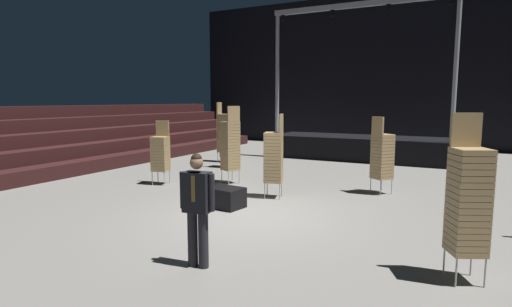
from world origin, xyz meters
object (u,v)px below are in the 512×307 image
at_px(chair_stack_mid_right, 224,132).
at_px(stage_riser, 361,145).
at_px(chair_stack_rear_left, 468,199).
at_px(equipment_road_case, 224,197).
at_px(chair_stack_mid_left, 160,153).
at_px(chair_stack_rear_centre, 230,145).
at_px(man_with_tie, 197,204).
at_px(chair_stack_mid_centre, 228,141).
at_px(chair_stack_front_left, 274,156).
at_px(chair_stack_rear_right, 382,155).

bearing_deg(chair_stack_mid_right, stage_riser, 118.79).
height_order(chair_stack_rear_left, equipment_road_case, chair_stack_rear_left).
xyz_separation_m(stage_riser, chair_stack_mid_left, (-3.99, -8.08, 0.34)).
relative_size(chair_stack_rear_centre, equipment_road_case, 2.56).
bearing_deg(man_with_tie, chair_stack_mid_left, -50.99).
bearing_deg(chair_stack_mid_left, equipment_road_case, 140.11).
distance_m(man_with_tie, chair_stack_mid_centre, 9.14).
bearing_deg(chair_stack_front_left, man_with_tie, 174.52).
height_order(man_with_tie, chair_stack_mid_centre, chair_stack_mid_centre).
bearing_deg(chair_stack_mid_left, chair_stack_mid_right, -96.89).
distance_m(man_with_tie, chair_stack_rear_left, 3.76).
height_order(chair_stack_front_left, chair_stack_rear_left, chair_stack_rear_left).
relative_size(chair_stack_mid_right, chair_stack_rear_right, 1.17).
xyz_separation_m(chair_stack_rear_right, equipment_road_case, (-2.96, -3.13, -0.79)).
bearing_deg(chair_stack_rear_centre, chair_stack_rear_right, -54.94).
height_order(chair_stack_mid_left, equipment_road_case, chair_stack_mid_left).
xyz_separation_m(chair_stack_front_left, chair_stack_rear_right, (2.34, 1.74, -0.04)).
relative_size(chair_stack_mid_left, chair_stack_rear_centre, 0.82).
relative_size(stage_riser, chair_stack_front_left, 3.48).
bearing_deg(chair_stack_rear_right, chair_stack_mid_left, -126.56).
height_order(man_with_tie, chair_stack_rear_centre, chair_stack_rear_centre).
xyz_separation_m(stage_riser, chair_stack_mid_right, (-4.69, -3.45, 0.59)).
bearing_deg(chair_stack_rear_centre, chair_stack_mid_left, 147.53).
relative_size(chair_stack_mid_centre, chair_stack_rear_centre, 0.85).
relative_size(chair_stack_rear_right, equipment_road_case, 2.28).
height_order(chair_stack_front_left, chair_stack_mid_right, chair_stack_mid_right).
height_order(man_with_tie, equipment_road_case, man_with_tie).
height_order(chair_stack_rear_right, equipment_road_case, chair_stack_rear_right).
relative_size(stage_riser, chair_stack_mid_centre, 3.79).
relative_size(chair_stack_mid_right, chair_stack_mid_centre, 1.22).
bearing_deg(chair_stack_rear_centre, stage_riser, 8.22).
xyz_separation_m(stage_riser, chair_stack_rear_centre, (-2.24, -7.00, 0.55)).
height_order(stage_riser, chair_stack_mid_left, stage_riser).
xyz_separation_m(chair_stack_mid_left, chair_stack_mid_right, (-0.70, 4.62, 0.25)).
height_order(chair_stack_rear_centre, equipment_road_case, chair_stack_rear_centre).
bearing_deg(chair_stack_rear_right, man_with_tie, -66.09).
height_order(chair_stack_rear_right, chair_stack_rear_centre, chair_stack_rear_centre).
xyz_separation_m(chair_stack_mid_left, chair_stack_mid_centre, (0.15, 3.52, 0.04)).
bearing_deg(chair_stack_mid_centre, stage_riser, 57.56).
height_order(chair_stack_rear_left, chair_stack_rear_right, chair_stack_rear_left).
distance_m(chair_stack_mid_right, equipment_road_case, 7.14).
height_order(stage_riser, man_with_tie, stage_riser).
bearing_deg(equipment_road_case, chair_stack_mid_left, 155.67).
distance_m(man_with_tie, chair_stack_rear_right, 6.42).
height_order(man_with_tie, chair_stack_rear_left, chair_stack_rear_left).
relative_size(chair_stack_rear_left, chair_stack_rear_right, 1.12).
relative_size(chair_stack_front_left, chair_stack_mid_centre, 1.09).
bearing_deg(equipment_road_case, stage_riser, 84.31).
bearing_deg(chair_stack_rear_right, chair_stack_mid_right, -165.97).
relative_size(chair_stack_front_left, chair_stack_rear_left, 0.93).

